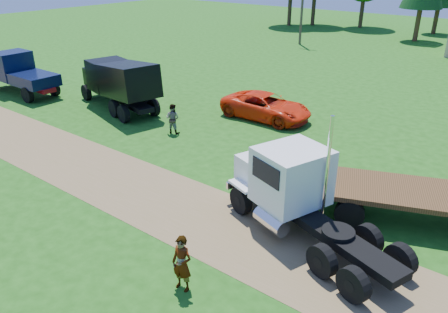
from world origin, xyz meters
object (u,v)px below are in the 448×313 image
Objects in this scene: navy_truck at (19,73)px; orange_pickup at (266,106)px; flatbed_trailer at (428,199)px; spectator_a at (182,264)px; black_dump_truck at (119,81)px; white_semi_tractor at (292,189)px.

navy_truck is 18.52m from orange_pickup.
flatbed_trailer is 9.62m from spectator_a.
orange_pickup is at bearing 108.21° from spectator_a.
flatbed_trailer is (19.71, -1.86, -0.92)m from black_dump_truck.
white_semi_tractor is 24.79m from navy_truck.
orange_pickup is at bearing 40.64° from black_dump_truck.
black_dump_truck is at bearing 12.78° from navy_truck.
white_semi_tractor is 5.12m from spectator_a.
orange_pickup is 12.69m from flatbed_trailer.
white_semi_tractor is at bearing -4.02° from black_dump_truck.
flatbed_trailer is (3.93, 3.36, -0.59)m from white_semi_tractor.
flatbed_trailer reaches higher than orange_pickup.
flatbed_trailer is at bearing 55.02° from spectator_a.
navy_truck is at bearing 155.42° from spectator_a.
white_semi_tractor is at bearing 75.38° from spectator_a.
black_dump_truck is at bearing 140.09° from spectator_a.
orange_pickup is (17.40, 6.30, -0.72)m from navy_truck.
navy_truck is at bearing 109.11° from orange_pickup.
flatbed_trailer is at bearing 0.08° from navy_truck.
black_dump_truck is 0.88× the size of flatbed_trailer.
orange_pickup is (-7.19, 9.49, -0.76)m from white_semi_tractor.
spectator_a is (23.79, -8.20, -0.58)m from navy_truck.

